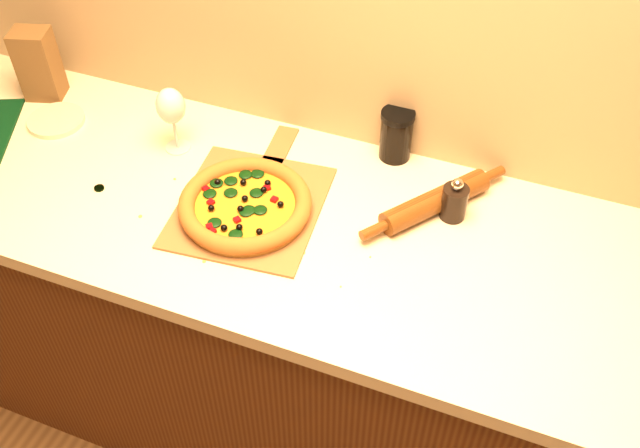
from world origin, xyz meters
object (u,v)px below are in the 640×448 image
at_px(rolling_pin, 435,202).
at_px(pepper_grinder, 454,201).
at_px(dark_jar, 396,135).
at_px(pizza, 245,205).
at_px(wine_glass, 171,108).
at_px(pizza_peel, 252,202).
at_px(side_plate, 56,121).

bearing_deg(rolling_pin, pepper_grinder, -3.22).
bearing_deg(dark_jar, pizza, -128.81).
relative_size(pepper_grinder, dark_jar, 0.84).
bearing_deg(wine_glass, dark_jar, 17.95).
xyz_separation_m(pepper_grinder, rolling_pin, (-0.04, 0.00, -0.02)).
bearing_deg(wine_glass, rolling_pin, 1.23).
bearing_deg(pizza_peel, pepper_grinder, 10.60).
bearing_deg(pizza_peel, dark_jar, 42.21).
distance_m(pepper_grinder, rolling_pin, 0.05).
bearing_deg(pizza, side_plate, 168.21).
bearing_deg(side_plate, rolling_pin, 2.16).
height_order(pizza_peel, rolling_pin, rolling_pin).
xyz_separation_m(pizza_peel, pepper_grinder, (0.45, 0.13, 0.04)).
bearing_deg(rolling_pin, pizza, -157.47).
height_order(pizza_peel, pizza, pizza).
height_order(pepper_grinder, dark_jar, dark_jar).
height_order(pizza_peel, side_plate, side_plate).
bearing_deg(side_plate, wine_glass, 3.94).
xyz_separation_m(pepper_grinder, side_plate, (-1.07, -0.04, -0.04)).
distance_m(pizza_peel, dark_jar, 0.40).
bearing_deg(pepper_grinder, wine_glass, -179.05).
relative_size(rolling_pin, side_plate, 2.33).
xyz_separation_m(rolling_pin, wine_glass, (-0.67, -0.01, 0.10)).
height_order(wine_glass, side_plate, wine_glass).
bearing_deg(pizza, dark_jar, 51.19).
distance_m(pizza, pepper_grinder, 0.48).
height_order(dark_jar, side_plate, dark_jar).
bearing_deg(pizza, rolling_pin, 22.53).
xyz_separation_m(pizza, wine_glass, (-0.27, 0.15, 0.10)).
xyz_separation_m(pepper_grinder, wine_glass, (-0.72, -0.01, 0.08)).
height_order(pizza, wine_glass, wine_glass).
relative_size(pizza_peel, pepper_grinder, 4.51).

